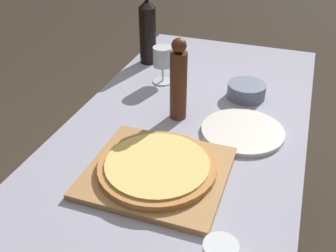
{
  "coord_description": "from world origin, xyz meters",
  "views": [
    {
      "loc": [
        0.3,
        -1.0,
        1.46
      ],
      "look_at": [
        -0.02,
        -0.08,
        0.83
      ],
      "focal_mm": 42.0,
      "sensor_mm": 36.0,
      "label": 1
    }
  ],
  "objects_px": {
    "wine_bottle": "(148,30)",
    "pepper_mill": "(178,81)",
    "pizza": "(156,166)",
    "wine_glass": "(163,58)",
    "small_bowl": "(246,91)"
  },
  "relations": [
    {
      "from": "wine_bottle",
      "to": "pepper_mill",
      "type": "distance_m",
      "value": 0.47
    },
    {
      "from": "pizza",
      "to": "wine_glass",
      "type": "distance_m",
      "value": 0.57
    },
    {
      "from": "wine_glass",
      "to": "pizza",
      "type": "bearing_deg",
      "value": -71.97
    },
    {
      "from": "pizza",
      "to": "wine_glass",
      "type": "xyz_separation_m",
      "value": [
        -0.17,
        0.54,
        0.07
      ]
    },
    {
      "from": "pizza",
      "to": "pepper_mill",
      "type": "distance_m",
      "value": 0.33
    },
    {
      "from": "wine_bottle",
      "to": "pepper_mill",
      "type": "xyz_separation_m",
      "value": [
        0.26,
        -0.39,
        -0.01
      ]
    },
    {
      "from": "small_bowl",
      "to": "pizza",
      "type": "bearing_deg",
      "value": -106.67
    },
    {
      "from": "wine_bottle",
      "to": "wine_glass",
      "type": "bearing_deg",
      "value": -52.28
    },
    {
      "from": "wine_bottle",
      "to": "small_bowl",
      "type": "relative_size",
      "value": 2.51
    },
    {
      "from": "pizza",
      "to": "pepper_mill",
      "type": "relative_size",
      "value": 1.16
    },
    {
      "from": "wine_bottle",
      "to": "wine_glass",
      "type": "relative_size",
      "value": 2.4
    },
    {
      "from": "pepper_mill",
      "to": "small_bowl",
      "type": "height_order",
      "value": "pepper_mill"
    },
    {
      "from": "pepper_mill",
      "to": "pizza",
      "type": "bearing_deg",
      "value": -83.18
    },
    {
      "from": "pizza",
      "to": "wine_bottle",
      "type": "xyz_separation_m",
      "value": [
        -0.3,
        0.7,
        0.11
      ]
    },
    {
      "from": "pizza",
      "to": "small_bowl",
      "type": "bearing_deg",
      "value": 73.33
    }
  ]
}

